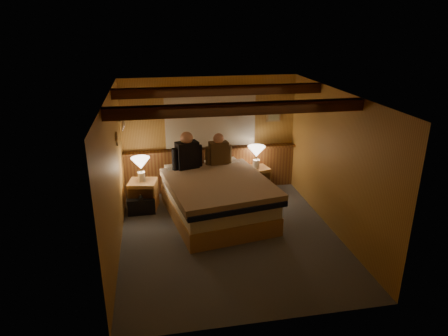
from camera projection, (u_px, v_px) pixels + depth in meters
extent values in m
plane|color=#535862|center=(229.00, 236.00, 6.78)|extent=(4.20, 4.20, 0.00)
plane|color=#E09C54|center=(230.00, 95.00, 5.94)|extent=(4.20, 4.20, 0.00)
plane|color=#C19645|center=(210.00, 135.00, 8.30)|extent=(3.60, 0.00, 3.60)
plane|color=#C19645|center=(114.00, 177.00, 6.06)|extent=(0.00, 4.20, 4.20)
plane|color=#C19645|center=(335.00, 163.00, 6.67)|extent=(0.00, 4.20, 4.20)
plane|color=#C19645|center=(267.00, 235.00, 4.43)|extent=(3.60, 0.00, 3.60)
cube|color=brown|center=(211.00, 169.00, 8.50)|extent=(3.60, 0.12, 0.90)
cube|color=brown|center=(211.00, 149.00, 8.28)|extent=(3.60, 0.22, 0.04)
cylinder|color=#4E2613|center=(210.00, 95.00, 7.93)|extent=(2.10, 0.05, 0.05)
sphere|color=#4E2613|center=(157.00, 96.00, 7.75)|extent=(0.08, 0.08, 0.08)
sphere|color=#4E2613|center=(261.00, 93.00, 8.10)|extent=(0.08, 0.08, 0.08)
cube|color=beige|center=(211.00, 122.00, 8.13)|extent=(1.85, 0.08, 1.05)
cube|color=#4E2613|center=(239.00, 109.00, 5.42)|extent=(3.60, 0.15, 0.16)
cube|color=#4E2613|center=(220.00, 91.00, 6.80)|extent=(3.60, 0.15, 0.16)
cylinder|color=silver|center=(121.00, 118.00, 7.35)|extent=(0.03, 0.55, 0.03)
torus|color=silver|center=(122.00, 126.00, 7.26)|extent=(0.01, 0.21, 0.21)
torus|color=silver|center=(123.00, 123.00, 7.47)|extent=(0.01, 0.21, 0.21)
cube|color=tan|center=(274.00, 116.00, 8.38)|extent=(0.30, 0.03, 0.25)
cube|color=beige|center=(274.00, 116.00, 8.37)|extent=(0.24, 0.01, 0.19)
cube|color=tan|center=(217.00, 208.00, 7.41)|extent=(1.97, 2.41, 0.33)
cube|color=white|center=(216.00, 194.00, 7.31)|extent=(1.92, 2.37, 0.26)
cube|color=black|center=(221.00, 191.00, 7.01)|extent=(1.96, 1.99, 0.09)
cube|color=#D19091|center=(219.00, 184.00, 7.11)|extent=(2.03, 2.22, 0.13)
cube|color=white|center=(183.00, 170.00, 7.84)|extent=(0.70, 0.47, 0.17)
cube|color=white|center=(222.00, 165.00, 8.11)|extent=(0.70, 0.47, 0.17)
cube|color=tan|center=(144.00, 195.00, 7.69)|extent=(0.59, 0.55, 0.56)
cube|color=brown|center=(141.00, 194.00, 7.45)|extent=(0.46, 0.10, 0.20)
cube|color=brown|center=(142.00, 205.00, 7.52)|extent=(0.46, 0.10, 0.20)
cylinder|color=silver|center=(141.00, 194.00, 7.45)|extent=(0.03, 0.03, 0.03)
cylinder|color=silver|center=(142.00, 205.00, 7.52)|extent=(0.03, 0.03, 0.03)
cube|color=tan|center=(256.00, 179.00, 8.47)|extent=(0.57, 0.53, 0.54)
cube|color=brown|center=(261.00, 178.00, 8.25)|extent=(0.43, 0.11, 0.19)
cube|color=brown|center=(260.00, 188.00, 8.32)|extent=(0.43, 0.11, 0.19)
cylinder|color=silver|center=(261.00, 178.00, 8.25)|extent=(0.04, 0.04, 0.03)
cylinder|color=silver|center=(260.00, 188.00, 8.32)|extent=(0.04, 0.04, 0.03)
cylinder|color=silver|center=(142.00, 176.00, 7.58)|extent=(0.14, 0.14, 0.18)
cylinder|color=silver|center=(141.00, 171.00, 7.54)|extent=(0.02, 0.02, 0.10)
cone|color=#FFE6C6|center=(141.00, 163.00, 7.49)|extent=(0.36, 0.36, 0.22)
cylinder|color=silver|center=(256.00, 164.00, 8.31)|extent=(0.14, 0.14, 0.18)
cylinder|color=silver|center=(256.00, 158.00, 8.27)|extent=(0.02, 0.02, 0.10)
cone|color=#FFE6C6|center=(256.00, 152.00, 8.22)|extent=(0.36, 0.36, 0.22)
cube|color=black|center=(187.00, 156.00, 7.64)|extent=(0.47, 0.35, 0.55)
cylinder|color=black|center=(175.00, 160.00, 7.55)|extent=(0.13, 0.13, 0.44)
cylinder|color=black|center=(199.00, 156.00, 7.75)|extent=(0.13, 0.13, 0.44)
sphere|color=tan|center=(187.00, 138.00, 7.51)|extent=(0.24, 0.24, 0.24)
cube|color=#503A20|center=(219.00, 154.00, 7.87)|extent=(0.38, 0.25, 0.48)
cylinder|color=#503A20|center=(208.00, 156.00, 7.83)|extent=(0.11, 0.11, 0.38)
cylinder|color=#503A20|center=(229.00, 155.00, 7.94)|extent=(0.11, 0.11, 0.38)
sphere|color=tan|center=(219.00, 139.00, 7.76)|extent=(0.21, 0.21, 0.21)
cube|color=black|center=(142.00, 205.00, 7.56)|extent=(0.51, 0.31, 0.31)
cylinder|color=black|center=(141.00, 197.00, 7.50)|extent=(0.08, 0.31, 0.08)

